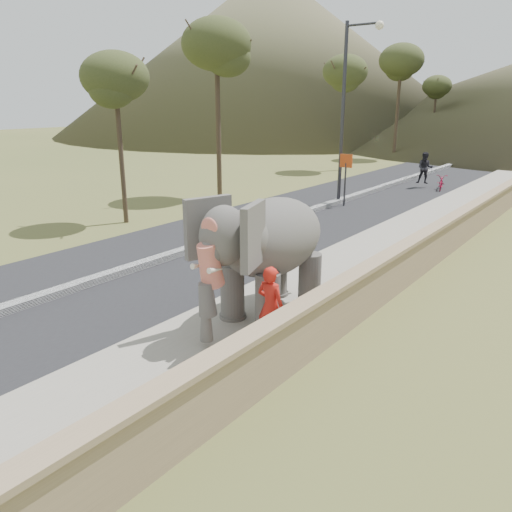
{
  "coord_description": "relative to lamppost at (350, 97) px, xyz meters",
  "views": [
    {
      "loc": [
        6.05,
        -6.42,
        4.73
      ],
      "look_at": [
        0.2,
        1.31,
        1.7
      ],
      "focal_mm": 35.0,
      "sensor_mm": 36.0,
      "label": 1
    }
  ],
  "objects": [
    {
      "name": "motorcyclist",
      "position": [
        1.84,
        6.84,
        -4.07
      ],
      "size": [
        1.98,
        1.76,
        1.99
      ],
      "color": "maroon",
      "rests_on": "ground"
    },
    {
      "name": "walkway",
      "position": [
        4.69,
        -4.68,
        -4.8
      ],
      "size": [
        3.0,
        120.0,
        0.15
      ],
      "primitive_type": "cube",
      "color": "#9E9687",
      "rests_on": "ground"
    },
    {
      "name": "parapet",
      "position": [
        6.34,
        -4.68,
        -4.32
      ],
      "size": [
        0.3,
        120.0,
        1.1
      ],
      "primitive_type": "cube",
      "color": "tan",
      "rests_on": "ground"
    },
    {
      "name": "ground",
      "position": [
        4.69,
        -14.68,
        -4.87
      ],
      "size": [
        160.0,
        160.0,
        0.0
      ],
      "primitive_type": "plane",
      "color": "olive",
      "rests_on": "ground"
    },
    {
      "name": "lamppost",
      "position": [
        0.0,
        0.0,
        0.0
      ],
      "size": [
        1.76,
        0.36,
        8.0
      ],
      "color": "#2B2C30",
      "rests_on": "ground"
    },
    {
      "name": "elephant_and_man",
      "position": [
        4.71,
        -12.53,
        -3.37
      ],
      "size": [
        2.2,
        3.77,
        2.72
      ],
      "color": "#635F5A",
      "rests_on": "ground"
    },
    {
      "name": "road",
      "position": [
        -0.31,
        -4.68,
        -4.86
      ],
      "size": [
        7.0,
        120.0,
        0.03
      ],
      "primitive_type": "cube",
      "color": "black",
      "rests_on": "ground"
    },
    {
      "name": "signboard",
      "position": [
        0.19,
        -0.39,
        -3.23
      ],
      "size": [
        0.6,
        0.08,
        2.4
      ],
      "color": "#2D2D33",
      "rests_on": "ground"
    },
    {
      "name": "median",
      "position": [
        -0.31,
        -4.68,
        -4.76
      ],
      "size": [
        0.35,
        120.0,
        0.22
      ],
      "primitive_type": "cube",
      "color": "black",
      "rests_on": "ground"
    },
    {
      "name": "hill_left",
      "position": [
        -33.31,
        40.32,
        6.13
      ],
      "size": [
        60.0,
        60.0,
        22.0
      ],
      "primitive_type": "cone",
      "color": "brown",
      "rests_on": "ground"
    }
  ]
}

